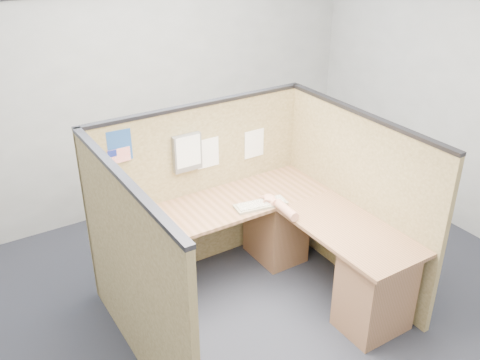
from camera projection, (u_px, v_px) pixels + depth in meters
floor at (263, 319)px, 4.30m from camera, size 5.00×5.00×0.00m
wall_back at (139, 81)px, 5.35m from camera, size 5.00×0.00×5.00m
cubicle_partitions at (235, 214)px, 4.27m from camera, size 2.06×1.83×1.53m
l_desk at (263, 254)px, 4.42m from camera, size 1.95×1.75×0.73m
laptop at (127, 212)px, 4.25m from camera, size 0.36×0.35×0.25m
keyboard at (261, 204)px, 4.45m from camera, size 0.46×0.22×0.03m
mouse at (269, 201)px, 4.49m from camera, size 0.12×0.08×0.05m
hand_forearm at (281, 206)px, 4.38m from camera, size 0.12×0.42×0.09m
blue_poster at (120, 146)px, 4.09m from camera, size 0.19×0.01×0.26m
american_flag at (117, 157)px, 4.11m from camera, size 0.19×0.01×0.32m
file_holder at (187, 153)px, 4.42m from camera, size 0.25×0.05×0.32m
paper_left at (208, 153)px, 4.57m from camera, size 0.21×0.00×0.26m
paper_right at (254, 144)px, 4.81m from camera, size 0.20×0.01×0.26m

